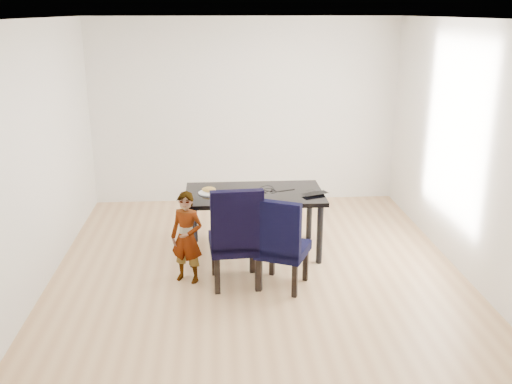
{
  "coord_description": "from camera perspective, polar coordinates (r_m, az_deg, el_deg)",
  "views": [
    {
      "loc": [
        -0.42,
        -5.81,
        2.78
      ],
      "look_at": [
        0.0,
        0.2,
        0.85
      ],
      "focal_mm": 40.0,
      "sensor_mm": 36.0,
      "label": 1
    }
  ],
  "objects": [
    {
      "name": "cable_tangle",
      "position": [
        6.66,
        1.38,
        0.06
      ],
      "size": [
        0.19,
        0.19,
        0.01
      ],
      "primitive_type": "torus",
      "rotation": [
        0.0,
        0.0,
        0.36
      ],
      "color": "black",
      "rests_on": "dining_table"
    },
    {
      "name": "wall_left",
      "position": [
        6.25,
        -20.98,
        3.37
      ],
      "size": [
        0.01,
        5.0,
        2.7
      ],
      "primitive_type": "cube",
      "color": "white",
      "rests_on": "ground"
    },
    {
      "name": "plate",
      "position": [
        6.62,
        -4.76,
        -0.08
      ],
      "size": [
        0.25,
        0.25,
        0.01
      ],
      "primitive_type": "cylinder",
      "rotation": [
        0.0,
        0.0,
        -0.02
      ],
      "color": "silver",
      "rests_on": "dining_table"
    },
    {
      "name": "laptop",
      "position": [
        6.61,
        5.75,
        -0.1
      ],
      "size": [
        0.36,
        0.3,
        0.02
      ],
      "primitive_type": "imported",
      "rotation": [
        0.0,
        0.0,
        3.52
      ],
      "color": "black",
      "rests_on": "dining_table"
    },
    {
      "name": "wall_back",
      "position": [
        8.44,
        -1.11,
        8.01
      ],
      "size": [
        4.5,
        0.01,
        2.7
      ],
      "primitive_type": "cube",
      "color": "white",
      "rests_on": "ground"
    },
    {
      "name": "sandwich",
      "position": [
        6.62,
        -4.74,
        0.26
      ],
      "size": [
        0.18,
        0.13,
        0.07
      ],
      "primitive_type": "ellipsoid",
      "rotation": [
        0.0,
        0.0,
        0.34
      ],
      "color": "#AF893E",
      "rests_on": "plate"
    },
    {
      "name": "ceiling",
      "position": [
        5.82,
        0.14,
        17.03
      ],
      "size": [
        4.5,
        5.0,
        0.01
      ],
      "primitive_type": "cube",
      "color": "white",
      "rests_on": "wall_back"
    },
    {
      "name": "floor",
      "position": [
        6.45,
        0.13,
        -7.79
      ],
      "size": [
        4.5,
        5.0,
        0.01
      ],
      "primitive_type": "cube",
      "color": "tan",
      "rests_on": "ground"
    },
    {
      "name": "dining_table",
      "position": [
        6.76,
        -0.18,
        -3.06
      ],
      "size": [
        1.6,
        0.9,
        0.75
      ],
      "primitive_type": "cube",
      "color": "black",
      "rests_on": "floor"
    },
    {
      "name": "chair_left",
      "position": [
        5.95,
        -2.11,
        -4.27
      ],
      "size": [
        0.56,
        0.58,
        1.1
      ],
      "primitive_type": "cube",
      "rotation": [
        0.0,
        0.0,
        0.07
      ],
      "color": "black",
      "rests_on": "floor"
    },
    {
      "name": "wall_front",
      "position": [
        3.62,
        3.02,
        -5.48
      ],
      "size": [
        4.5,
        0.01,
        2.7
      ],
      "primitive_type": "cube",
      "color": "silver",
      "rests_on": "ground"
    },
    {
      "name": "child",
      "position": [
        6.05,
        -6.93,
        -4.54
      ],
      "size": [
        0.43,
        0.36,
        0.99
      ],
      "primitive_type": "imported",
      "rotation": [
        0.0,
        0.0,
        -0.42
      ],
      "color": "red",
      "rests_on": "floor"
    },
    {
      "name": "chair_right",
      "position": [
        5.91,
        2.75,
        -4.97
      ],
      "size": [
        0.64,
        0.65,
        1.0
      ],
      "primitive_type": "cube",
      "rotation": [
        0.0,
        0.0,
        -0.43
      ],
      "color": "black",
      "rests_on": "floor"
    },
    {
      "name": "wall_right",
      "position": [
        6.55,
        20.26,
        4.06
      ],
      "size": [
        0.01,
        5.0,
        2.7
      ],
      "primitive_type": "cube",
      "color": "silver",
      "rests_on": "ground"
    }
  ]
}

